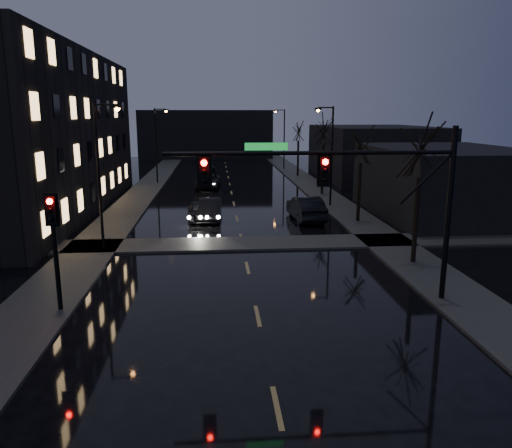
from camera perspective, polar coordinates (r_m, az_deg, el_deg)
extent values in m
cube|color=#2D2D2B|center=(45.64, -13.43, 2.86)|extent=(3.00, 140.00, 0.12)
cube|color=#2D2D2B|center=(46.19, 7.92, 3.20)|extent=(3.00, 140.00, 0.12)
cube|color=#2D2D2B|center=(28.99, -1.56, -2.25)|extent=(40.00, 3.00, 0.12)
cube|color=black|center=(42.28, -25.81, 9.33)|extent=(12.00, 30.00, 12.00)
cube|color=black|center=(39.65, 20.83, 4.54)|extent=(10.00, 14.00, 5.00)
cube|color=black|center=(60.55, 13.28, 7.97)|extent=(12.00, 18.00, 6.00)
cube|color=black|center=(87.57, -5.71, 10.20)|extent=(22.00, 10.00, 8.00)
cylinder|color=black|center=(20.97, 21.11, 0.83)|extent=(0.22, 0.22, 7.00)
cylinder|color=black|center=(18.89, 6.36, 8.06)|extent=(11.00, 0.16, 0.16)
cylinder|color=black|center=(20.33, 18.89, 4.94)|extent=(2.05, 0.10, 2.05)
cube|color=#0C591E|center=(18.63, 1.18, 8.84)|extent=(1.60, 0.04, 0.28)
cube|color=black|center=(18.62, -5.93, 6.00)|extent=(0.35, 0.28, 1.05)
sphere|color=#FF0705|center=(18.42, -5.97, 6.96)|extent=(0.22, 0.22, 0.22)
cube|color=black|center=(19.05, 7.80, 6.10)|extent=(0.35, 0.28, 1.05)
sphere|color=#FF0705|center=(18.86, 7.93, 7.04)|extent=(0.22, 0.22, 0.22)
cylinder|color=black|center=(20.14, -21.89, -3.50)|extent=(0.18, 0.18, 4.40)
cube|color=black|center=(19.75, -22.31, 1.53)|extent=(0.35, 0.28, 1.05)
sphere|color=#FF0705|center=(19.55, -22.53, 2.39)|extent=(0.22, 0.22, 0.22)
cylinder|color=black|center=(26.02, 17.79, 0.28)|extent=(0.24, 0.24, 4.40)
cylinder|color=black|center=(35.33, 11.68, 3.49)|extent=(0.24, 0.24, 4.12)
cylinder|color=black|center=(46.83, 7.62, 6.14)|extent=(0.24, 0.24, 4.68)
cylinder|color=black|center=(60.54, 4.82, 7.45)|extent=(0.24, 0.24, 4.29)
cylinder|color=black|center=(28.42, -17.52, 4.98)|extent=(0.16, 0.16, 8.00)
cylinder|color=black|center=(28.09, -16.83, 12.93)|extent=(1.20, 0.10, 0.10)
cube|color=black|center=(27.97, -15.58, 12.80)|extent=(0.50, 0.25, 0.15)
sphere|color=orange|center=(27.97, -15.57, 12.60)|extent=(0.28, 0.28, 0.28)
cylinder|color=black|center=(54.97, -11.36, 8.68)|extent=(0.16, 0.16, 8.00)
cylinder|color=black|center=(54.79, -10.90, 12.77)|extent=(1.20, 0.10, 0.10)
cube|color=black|center=(54.73, -10.25, 12.69)|extent=(0.50, 0.25, 0.15)
sphere|color=orange|center=(54.73, -10.25, 12.59)|extent=(0.28, 0.28, 0.28)
cylinder|color=black|center=(40.71, 8.63, 7.52)|extent=(0.16, 0.16, 8.00)
cylinder|color=black|center=(40.44, 7.97, 13.04)|extent=(1.20, 0.10, 0.10)
cube|color=black|center=(40.31, 7.11, 12.93)|extent=(0.50, 0.25, 0.15)
sphere|color=orange|center=(40.31, 7.11, 12.79)|extent=(0.28, 0.28, 0.28)
cylinder|color=black|center=(68.21, 3.24, 9.60)|extent=(0.16, 0.16, 8.00)
cylinder|color=black|center=(68.05, 2.77, 12.88)|extent=(1.20, 0.10, 0.10)
cube|color=black|center=(67.98, 2.25, 12.80)|extent=(0.50, 0.25, 0.15)
sphere|color=orange|center=(67.98, 2.25, 12.72)|extent=(0.28, 0.28, 0.28)
imported|color=black|center=(35.72, -6.54, 1.51)|extent=(1.79, 4.03, 1.35)
imported|color=black|center=(35.69, -5.32, 1.64)|extent=(1.74, 4.56, 1.49)
imported|color=black|center=(51.24, -5.52, 4.91)|extent=(2.69, 5.29, 1.43)
imported|color=black|center=(65.83, -5.78, 6.59)|extent=(2.71, 5.25, 1.46)
imported|color=black|center=(35.65, 5.73, 1.81)|extent=(2.15, 5.32, 1.72)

